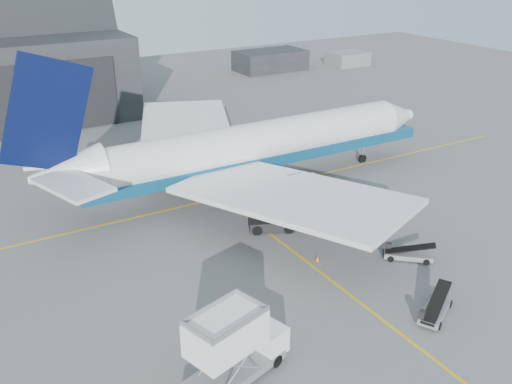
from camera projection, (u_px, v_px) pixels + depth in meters
ground at (343, 290)px, 43.28m from camera, size 200.00×200.00×0.00m
taxi_lines at (259, 225)px, 53.28m from camera, size 80.00×42.12×0.02m
distant_bldg_a at (270, 70)px, 117.76m from camera, size 14.00×8.00×4.00m
distant_bldg_b at (347, 65)px, 122.49m from camera, size 8.00×6.00×2.80m
airliner at (246, 148)px, 59.23m from camera, size 46.98×45.56×16.49m
catering_truck at (234, 346)px, 33.56m from camera, size 7.32×4.36×4.74m
pushback_tug at (273, 221)px, 52.30m from camera, size 4.72×3.80×1.92m
belt_loader_a at (435, 309)px, 40.15m from camera, size 4.33×3.23×1.69m
belt_loader_b at (408, 254)px, 47.27m from camera, size 3.85×3.58×1.60m
traffic_cone at (317, 258)px, 47.14m from camera, size 0.34×0.34×0.49m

